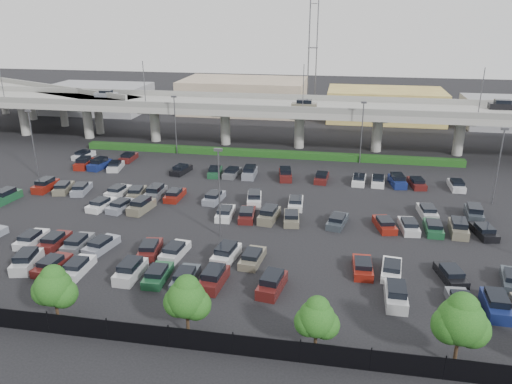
% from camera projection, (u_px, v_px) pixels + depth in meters
% --- Properties ---
extents(ground, '(280.00, 280.00, 0.00)m').
position_uv_depth(ground, '(236.00, 210.00, 64.15)').
color(ground, black).
extents(overpass, '(150.00, 13.00, 15.80)m').
position_uv_depth(overpass, '(272.00, 109.00, 91.33)').
color(overpass, gray).
rests_on(overpass, ground).
extents(on_ramp, '(50.93, 30.13, 8.80)m').
position_uv_depth(on_ramp, '(47.00, 93.00, 110.23)').
color(on_ramp, gray).
rests_on(on_ramp, ground).
extents(hedge, '(66.00, 1.60, 1.10)m').
position_uv_depth(hedge, '(266.00, 153.00, 87.05)').
color(hedge, '#113C14').
rests_on(hedge, ground).
extents(fence, '(70.00, 0.10, 2.00)m').
position_uv_depth(fence, '(156.00, 336.00, 37.99)').
color(fence, black).
rests_on(fence, ground).
extents(tree_row, '(65.07, 3.66, 5.94)m').
position_uv_depth(tree_row, '(170.00, 296.00, 38.32)').
color(tree_row, '#332316').
rests_on(tree_row, ground).
extents(parked_cars, '(63.05, 41.65, 1.67)m').
position_uv_depth(parked_cars, '(216.00, 215.00, 60.95)').
color(parked_cars, white).
rests_on(parked_cars, ground).
extents(light_poles, '(66.90, 48.38, 10.30)m').
position_uv_depth(light_poles, '(207.00, 157.00, 64.53)').
color(light_poles, '#4B4B50').
rests_on(light_poles, ground).
extents(distant_buildings, '(138.00, 24.00, 9.00)m').
position_uv_depth(distant_buildings, '(343.00, 101.00, 117.87)').
color(distant_buildings, gray).
rests_on(distant_buildings, ground).
extents(comm_tower, '(2.40, 2.40, 30.00)m').
position_uv_depth(comm_tower, '(313.00, 45.00, 126.42)').
color(comm_tower, '#4B4B50').
rests_on(comm_tower, ground).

